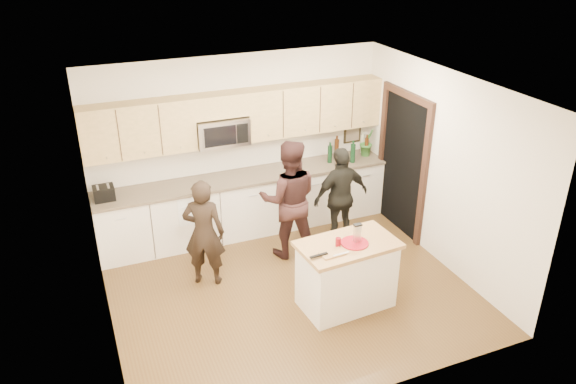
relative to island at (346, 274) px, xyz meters
name	(u,v)px	position (x,y,z in m)	size (l,w,h in m)	color
floor	(289,288)	(-0.53, 0.58, -0.45)	(4.50, 4.50, 0.00)	#533B1C
room_shell	(289,168)	(-0.53, 0.58, 1.28)	(4.52, 4.02, 2.71)	beige
back_cabinetry	(247,203)	(-0.53, 2.27, 0.02)	(4.50, 0.66, 0.94)	white
upper_cabinetry	(243,115)	(-0.50, 2.42, 1.39)	(4.50, 0.33, 0.75)	tan
microwave	(222,131)	(-0.84, 2.38, 1.20)	(0.76, 0.41, 0.40)	silver
doorway	(403,159)	(1.70, 1.48, 0.70)	(0.06, 1.25, 2.20)	black
framed_picture	(352,131)	(1.42, 2.57, 0.83)	(0.30, 0.03, 0.38)	black
dish_towel	(187,200)	(-1.48, 2.09, 0.35)	(0.34, 0.60, 0.48)	white
island	(346,274)	(0.00, 0.00, 0.00)	(1.25, 0.78, 0.90)	white
red_plate	(355,243)	(0.07, -0.04, 0.45)	(0.34, 0.34, 0.02)	maroon
box_grater	(357,232)	(0.10, -0.02, 0.58)	(0.10, 0.06, 0.23)	silver
drink_glass	(338,242)	(-0.15, -0.02, 0.50)	(0.07, 0.07, 0.11)	maroon
cutting_board	(332,254)	(-0.29, -0.15, 0.46)	(0.28, 0.17, 0.02)	#AA7F46
tongs	(319,255)	(-0.47, -0.16, 0.47)	(0.22, 0.03, 0.02)	black
knife	(341,254)	(-0.21, -0.22, 0.47)	(0.21, 0.02, 0.01)	silver
toaster	(104,193)	(-2.58, 2.25, 0.58)	(0.28, 0.24, 0.19)	black
bottle_cluster	(350,148)	(1.23, 2.28, 0.66)	(0.75, 0.38, 0.37)	black
orchid	(367,142)	(1.55, 2.30, 0.71)	(0.25, 0.20, 0.45)	#36722D
woman_left	(204,233)	(-1.48, 1.17, 0.29)	(0.54, 0.36, 1.49)	black
woman_center	(289,199)	(-0.19, 1.41, 0.42)	(0.85, 0.66, 1.75)	black
woman_right	(341,197)	(0.64, 1.42, 0.30)	(0.89, 0.37, 1.51)	black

